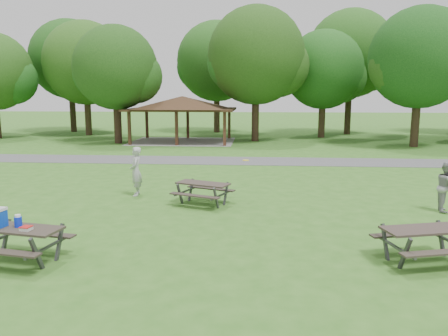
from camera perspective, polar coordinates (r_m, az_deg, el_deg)
ground at (r=12.69m, az=-5.98°, el=-8.84°), size 160.00×160.00×0.00m
asphalt_path at (r=26.23m, az=-0.48°, el=0.98°), size 120.00×3.20×0.02m
pavilion at (r=36.37m, az=-5.47°, el=8.24°), size 8.60×7.01×3.76m
tree_row_c at (r=43.98m, az=-17.51°, el=12.64°), size 8.19×7.80×10.67m
tree_row_d at (r=36.15m, az=-13.84°, el=12.29°), size 6.93×6.60×9.27m
tree_row_e at (r=36.94m, az=4.37°, el=14.05°), size 8.40×8.00×11.02m
tree_row_f at (r=40.80m, az=12.99°, el=12.11°), size 7.35×7.00×9.55m
tree_row_g at (r=35.93m, az=24.34°, el=12.63°), size 7.77×7.40×10.25m
tree_deep_a at (r=48.39m, az=-19.36°, el=12.95°), size 8.40×8.00×11.38m
tree_deep_b at (r=45.12m, az=-0.84°, el=13.45°), size 8.40×8.00×11.13m
tree_deep_c at (r=44.86m, az=16.33°, el=13.80°), size 8.82×8.40×11.90m
picnic_table_near at (r=11.76m, az=-26.05°, el=-7.19°), size 2.29×1.96×1.41m
picnic_table_middle at (r=15.95m, az=-2.77°, el=-2.62°), size 2.35×2.13×0.83m
picnic_table_far at (r=11.65m, az=24.73°, el=-8.11°), size 2.36×2.08×0.87m
frisbee_in_flight at (r=16.27m, az=2.87°, el=1.02°), size 0.27×0.27×0.02m
frisbee_thrower at (r=17.59m, az=-11.43°, el=-0.44°), size 0.59×0.78×1.95m
frisbee_catcher at (r=16.79m, az=27.09°, el=-2.21°), size 0.84×0.97×1.73m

